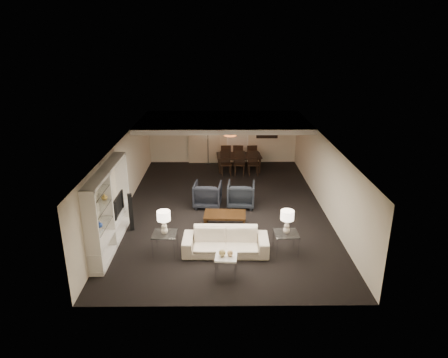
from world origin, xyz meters
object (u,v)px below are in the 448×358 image
pendant_light (230,133)px  floor_lamp (208,146)px  table_lamp_left (164,223)px  dining_table (239,163)px  table_lamp_right (287,222)px  chair_nm (240,164)px  armchair_left (208,194)px  armchair_right (241,194)px  television (115,205)px  floor_speaker (131,212)px  marble_table (226,265)px  chair_fm (238,155)px  coffee_table (225,220)px  chair_nl (226,164)px  vase_amber (104,197)px  chair_nr (253,164)px  vase_blue (99,224)px  chair_fl (225,155)px  side_table_left (165,243)px  sofa (226,242)px  chair_fr (251,155)px  side_table_right (286,243)px

pendant_light → floor_lamp: pendant_light is taller
table_lamp_left → dining_table: table_lamp_left is taller
table_lamp_right → chair_nm: (-1.00, 6.70, -0.43)m
armchair_left → armchair_right: size_ratio=1.00×
armchair_right → dining_table: armchair_right is taller
television → floor_speaker: size_ratio=0.83×
marble_table → chair_fm: bearing=85.6°
armchair_left → coffee_table: bearing=115.4°
pendant_light → coffee_table: (-0.29, -5.02, -1.68)m
television → chair_nl: size_ratio=0.97×
television → chair_fm: television is taller
chair_fm → marble_table: bearing=91.8°
floor_speaker → chair_nl: size_ratio=1.17×
pendant_light → floor_speaker: (-3.23, -5.17, -1.31)m
armchair_left → floor_lamp: (-0.13, 5.02, 0.44)m
vase_amber → coffee_table: bearing=23.0°
table_lamp_right → television: (-4.99, 1.04, 0.09)m
television → chair_nr: 7.31m
chair_nr → chair_fm: bearing=111.9°
chair_nl → table_lamp_right: bearing=-83.8°
vase_blue → chair_fl: size_ratio=0.17×
chair_nm → vase_blue: bearing=-114.1°
side_table_left → table_lamp_right: size_ratio=0.97×
sofa → television: (-3.29, 1.04, 0.69)m
armchair_left → floor_lamp: size_ratio=0.55×
table_lamp_right → chair_nl: (-1.60, 6.70, -0.43)m
chair_fr → side_table_right: bearing=85.8°
floor_speaker → chair_fm: size_ratio=1.17×
marble_table → vase_amber: 3.82m
side_table_right → marble_table: (-1.70, -1.10, -0.03)m
side_table_right → chair_nl: 6.89m
chair_nr → chair_fr: size_ratio=1.00×
chair_fl → vase_blue: bearing=64.6°
side_table_right → floor_speaker: (-4.65, 1.45, 0.30)m
marble_table → floor_lamp: size_ratio=0.31×
pendant_light → side_table_right: size_ratio=0.79×
television → vase_blue: 1.53m
coffee_table → armchair_right: 1.81m
sofa → chair_fm: chair_fm is taller
television → side_table_right: bearing=-101.8°
side_table_right → vase_amber: size_ratio=3.71×
marble_table → chair_nr: (1.30, 7.80, 0.25)m
sofa → chair_nr: chair_nr is taller
coffee_table → vase_blue: (-3.32, -2.08, 0.91)m
chair_nl → floor_speaker: bearing=-127.4°
table_lamp_left → chair_nr: table_lamp_left is taller
sofa → chair_fr: (1.30, 8.00, 0.17)m
coffee_table → chair_nr: (1.30, 5.10, 0.29)m
armchair_right → table_lamp_left: table_lamp_left is taller
floor_speaker → chair_fl: 7.23m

